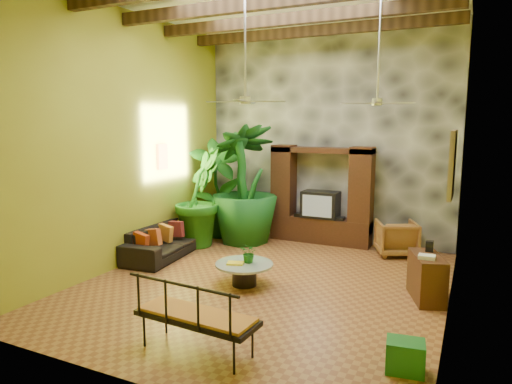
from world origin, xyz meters
The scene contains 22 objects.
ground centered at (0.00, 0.00, 0.00)m, with size 7.00×7.00×0.00m, color brown.
back_wall centered at (0.00, 3.50, 2.50)m, with size 6.00×0.02×5.00m, color olive.
left_wall centered at (-3.00, 0.00, 2.50)m, with size 0.02×7.00×5.00m, color olive.
right_wall centered at (3.00, 0.00, 2.50)m, with size 0.02×7.00×5.00m, color olive.
stone_accent_wall centered at (0.00, 3.44, 2.50)m, with size 5.98×0.10×4.98m, color #333439.
ceiling_beams centered at (0.00, 0.00, 4.78)m, with size 5.95×5.36×0.22m.
entertainment_center centered at (0.00, 3.14, 0.97)m, with size 2.40×0.55×2.30m.
ceiling_fan_front centered at (-0.20, -0.40, 3.40)m, with size 1.28×1.28×1.86m.
ceiling_fan_back centered at (1.60, 1.20, 3.40)m, with size 1.28×1.28×1.86m.
wall_art_mask centered at (-2.96, 1.00, 2.10)m, with size 0.06×0.32×0.55m, color #BC8916.
wall_art_painting centered at (2.96, -0.60, 2.30)m, with size 0.06×0.70×0.90m, color #27508F.
sofa centered at (-2.65, 0.62, 0.33)m, with size 2.24×0.88×0.66m, color black.
wicker_armchair centered at (1.81, 2.81, 0.38)m, with size 0.80×0.83×0.75m, color olive.
tall_plant_a centered at (-2.47, 2.48, 1.23)m, with size 1.29×0.88×2.46m, color #1C651A.
tall_plant_b centered at (-2.48, 1.67, 1.13)m, with size 1.24×1.00×2.25m, color #1F6C1C.
tall_plant_c centered at (-1.64, 2.37, 1.41)m, with size 1.58×1.58×2.81m, color #16561B.
coffee_table centered at (-0.30, -0.26, 0.26)m, with size 1.02×1.02×0.40m.
centerpiece_plant centered at (-0.24, -0.18, 0.57)m, with size 0.31×0.27×0.35m, color #185D18.
yellow_tray centered at (-0.42, -0.37, 0.42)m, with size 0.28×0.20×0.03m, color yellow.
iron_bench centered at (0.24, -2.69, 0.53)m, with size 1.62×0.67×0.57m.
side_console centered at (2.65, 0.44, 0.37)m, with size 0.42×0.92×0.74m, color #341F10.
green_bin centered at (2.65, -1.97, 0.19)m, with size 0.43×0.32×0.37m, color #1E7228.
Camera 1 is at (3.22, -7.12, 2.86)m, focal length 32.00 mm.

